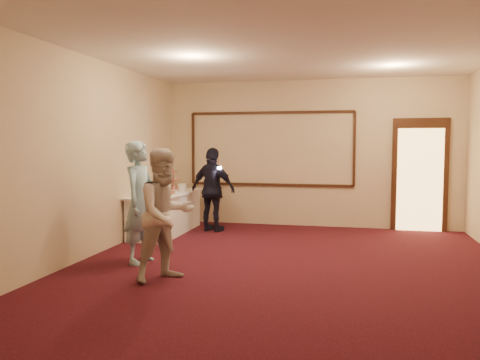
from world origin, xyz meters
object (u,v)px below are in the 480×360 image
at_px(cupcake_stand, 173,180).
at_px(guest, 213,190).
at_px(plate_stack_b, 183,187).
at_px(woman, 166,215).
at_px(plate_stack_a, 163,188).
at_px(tart, 168,193).
at_px(pavlova_tray, 151,194).
at_px(buffet_table, 166,213).
at_px(man, 140,202).

relative_size(cupcake_stand, guest, 0.29).
relative_size(plate_stack_b, woman, 0.11).
xyz_separation_m(plate_stack_a, tart, (0.24, -0.30, -0.05)).
bearing_deg(woman, pavlova_tray, 65.19).
xyz_separation_m(buffet_table, pavlova_tray, (0.09, -0.87, 0.46)).
relative_size(plate_stack_a, woman, 0.12).
height_order(buffet_table, cupcake_stand, cupcake_stand).
xyz_separation_m(buffet_table, guest, (0.83, 0.38, 0.43)).
height_order(cupcake_stand, tart, cupcake_stand).
height_order(pavlova_tray, guest, guest).
relative_size(tart, guest, 0.17).
distance_m(pavlova_tray, tart, 0.62).
bearing_deg(plate_stack_b, cupcake_stand, 129.88).
distance_m(pavlova_tray, woman, 2.29).
height_order(cupcake_stand, plate_stack_a, cupcake_stand).
height_order(plate_stack_a, woman, woman).
bearing_deg(plate_stack_a, guest, 20.11).
relative_size(pavlova_tray, plate_stack_a, 2.58).
bearing_deg(buffet_table, plate_stack_a, 149.43).
relative_size(man, woman, 1.06).
bearing_deg(guest, woman, 112.48).
bearing_deg(guest, plate_stack_a, 36.61).
bearing_deg(cupcake_stand, woman, -70.27).
bearing_deg(guest, pavlova_tray, 75.82).
bearing_deg(pavlova_tray, tart, 83.33).
bearing_deg(plate_stack_b, buffet_table, -117.99).
bearing_deg(buffet_table, plate_stack_b, 62.01).
xyz_separation_m(pavlova_tray, tart, (0.07, 0.62, -0.05)).
height_order(plate_stack_a, guest, guest).
relative_size(buffet_table, plate_stack_b, 11.80).
xyz_separation_m(pavlova_tray, plate_stack_a, (-0.17, 0.92, 0.00)).
height_order(tart, man, man).
xyz_separation_m(plate_stack_b, man, (0.29, -2.56, 0.03)).
xyz_separation_m(man, guest, (0.34, 2.55, -0.06)).
bearing_deg(buffet_table, woman, -67.88).
bearing_deg(woman, man, 80.24).
height_order(buffet_table, guest, guest).
height_order(plate_stack_a, plate_stack_b, plate_stack_a).
bearing_deg(pavlova_tray, plate_stack_b, 84.68).
bearing_deg(pavlova_tray, buffet_table, 95.93).
height_order(plate_stack_a, tart, plate_stack_a).
bearing_deg(man, pavlova_tray, 20.90).
bearing_deg(guest, plate_stack_b, 15.18).
distance_m(buffet_table, man, 2.28).
height_order(pavlova_tray, tart, pavlova_tray).
bearing_deg(man, cupcake_stand, 15.88).
xyz_separation_m(tart, woman, (1.01, -2.63, 0.03)).
bearing_deg(plate_stack_a, pavlova_tray, -79.68).
bearing_deg(cupcake_stand, guest, -24.69).
height_order(cupcake_stand, guest, guest).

